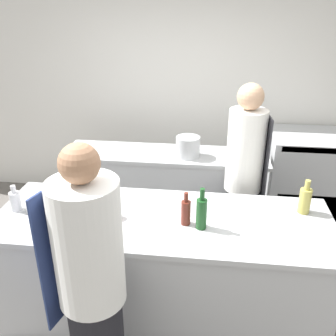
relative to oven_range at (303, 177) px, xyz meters
name	(u,v)px	position (x,y,z in m)	size (l,w,h in m)	color
ground_plane	(163,309)	(-1.41, -1.71, -0.51)	(16.00, 16.00, 0.00)	#605B56
wall_back	(186,89)	(-1.41, 0.42, 0.89)	(8.00, 0.06, 2.80)	silver
prep_counter	(163,266)	(-1.41, -1.71, -0.06)	(2.53, 0.89, 0.90)	#B7BABC
pass_counter	(165,191)	(-1.55, -0.43, -0.06)	(2.15, 0.55, 0.90)	#B7BABC
oven_range	(303,177)	(0.00, 0.00, 0.00)	(0.83, 0.74, 1.02)	#B7BABC
chef_at_prep_near	(92,288)	(-1.71, -2.46, 0.37)	(0.43, 0.42, 1.77)	black
chef_at_stove	(243,180)	(-0.77, -0.98, 0.39)	(0.35, 0.33, 1.77)	black
bottle_olive_oil	(186,212)	(-1.23, -1.76, 0.49)	(0.07, 0.07, 0.25)	#5B2319
bottle_vinegar	(15,200)	(-2.54, -1.73, 0.48)	(0.08, 0.08, 0.21)	silver
bottle_wine	(202,213)	(-1.12, -1.80, 0.52)	(0.08, 0.08, 0.31)	#19471E
bottle_cooking_oil	(305,200)	(-0.36, -1.49, 0.50)	(0.09, 0.09, 0.27)	#B2A84C
bowl_mixing_large	(40,206)	(-2.35, -1.72, 0.43)	(0.20, 0.20, 0.08)	white
bowl_prep_small	(61,193)	(-2.28, -1.47, 0.43)	(0.26, 0.26, 0.07)	white
cup	(111,211)	(-1.79, -1.74, 0.44)	(0.09, 0.09, 0.10)	#B2382D
stockpot	(188,147)	(-1.31, -0.50, 0.50)	(0.25, 0.25, 0.21)	#B7BABC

